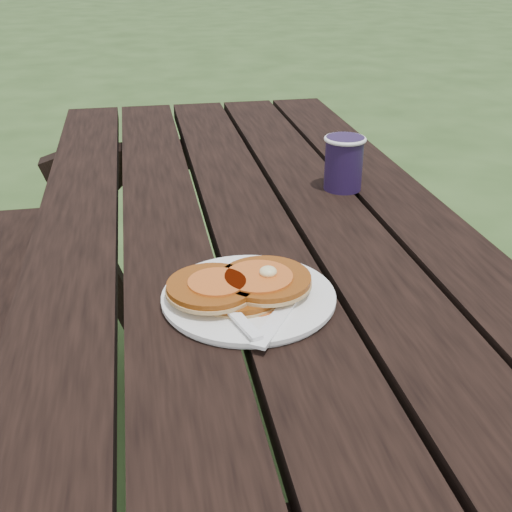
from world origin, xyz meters
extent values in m
cube|color=black|center=(0.00, 0.00, 0.73)|extent=(0.75, 1.80, 0.04)
cube|color=black|center=(0.55, 0.00, 0.43)|extent=(0.25, 1.80, 0.04)
cylinder|color=white|center=(-0.05, -0.27, 0.76)|extent=(0.28, 0.28, 0.01)
cylinder|color=#8B420F|center=(-0.07, -0.27, 0.77)|extent=(0.12, 0.12, 0.01)
cylinder|color=#8B420F|center=(-0.10, -0.27, 0.78)|extent=(0.12, 0.12, 0.01)
cylinder|color=#8B420F|center=(-0.03, -0.27, 0.78)|extent=(0.13, 0.13, 0.01)
cylinder|color=#B34E19|center=(-0.04, -0.27, 0.79)|extent=(0.09, 0.09, 0.00)
ellipsoid|color=#F4E59E|center=(-0.02, -0.27, 0.79)|extent=(0.02, 0.02, 0.01)
cube|color=white|center=(-0.02, -0.33, 0.76)|extent=(0.11, 0.16, 0.00)
cylinder|color=#201336|center=(0.21, 0.12, 0.80)|extent=(0.07, 0.07, 0.11)
torus|color=white|center=(0.21, 0.12, 0.85)|extent=(0.08, 0.08, 0.01)
cylinder|color=black|center=(0.21, 0.12, 0.85)|extent=(0.07, 0.07, 0.01)
camera|label=1|loc=(-0.18, -1.03, 1.20)|focal=45.00mm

